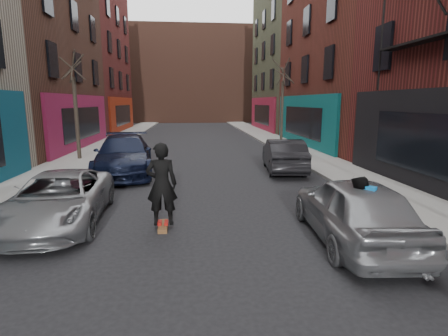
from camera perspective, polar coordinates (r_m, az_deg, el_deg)
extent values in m
cube|color=gray|center=(31.51, -16.29, 4.88)|extent=(2.50, 84.00, 0.13)
cube|color=gray|center=(31.64, 6.63, 5.26)|extent=(2.50, 84.00, 0.13)
cube|color=#47281E|center=(56.94, -5.25, 14.69)|extent=(40.00, 10.00, 14.00)
imported|color=gray|center=(9.81, -25.35, -4.57)|extent=(2.44, 4.77, 1.29)
imported|color=black|center=(15.55, -16.00, 2.06)|extent=(2.96, 5.90, 1.64)
imported|color=gray|center=(8.25, 20.34, -6.27)|extent=(2.03, 4.46, 1.49)
imported|color=black|center=(15.79, 9.71, 2.08)|extent=(2.02, 4.53, 1.44)
cube|color=brown|center=(8.84, -9.91, -9.34)|extent=(0.24, 0.81, 0.10)
imported|color=black|center=(8.54, -10.14, -2.62)|extent=(0.75, 0.51, 2.03)
imported|color=black|center=(7.66, 20.86, -7.19)|extent=(0.98, 0.97, 1.59)
cube|color=#0D6DBD|center=(7.49, 22.37, -4.31)|extent=(0.31, 0.31, 0.42)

